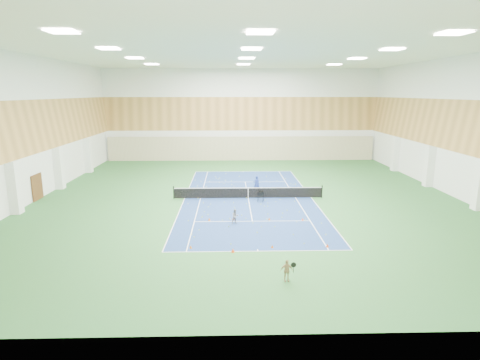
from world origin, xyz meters
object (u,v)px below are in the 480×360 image
at_px(tennis_net, 248,192).
at_px(child_apron, 287,271).
at_px(ball_cart, 261,197).
at_px(coach, 256,184).
at_px(child_court, 235,216).

bearing_deg(tennis_net, child_apron, -85.93).
relative_size(tennis_net, ball_cart, 14.61).
relative_size(tennis_net, coach, 8.05).
bearing_deg(child_apron, ball_cart, 82.58).
relative_size(coach, child_court, 1.51).
bearing_deg(child_court, ball_cart, 44.71).
xyz_separation_m(child_court, child_apron, (2.33, -8.77, 0.02)).
height_order(child_court, ball_cart, child_court).
xyz_separation_m(coach, ball_cart, (0.15, -3.04, -0.36)).
bearing_deg(coach, tennis_net, 51.36).
bearing_deg(ball_cart, child_apron, -74.62).
height_order(child_court, child_apron, child_apron).
height_order(tennis_net, child_apron, tennis_net).
bearing_deg(coach, ball_cart, 78.33).
xyz_separation_m(tennis_net, child_court, (-1.22, -6.87, -0.02)).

